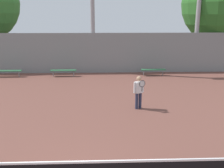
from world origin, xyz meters
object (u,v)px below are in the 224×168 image
(tennis_player, at_px, (139,91))
(bench_courtside_far, at_px, (7,71))
(bench_courtside_near, at_px, (63,71))
(bench_adjacent_court, at_px, (153,70))
(tree_green_broad, at_px, (224,3))
(light_pole_far_right, at_px, (199,8))

(tennis_player, distance_m, bench_courtside_far, 10.77)
(bench_courtside_near, bearing_deg, bench_adjacent_court, 0.00)
(tennis_player, bearing_deg, tree_green_broad, 27.76)
(bench_adjacent_court, distance_m, tree_green_broad, 8.57)
(tennis_player, relative_size, light_pole_far_right, 0.18)
(bench_courtside_far, relative_size, bench_adjacent_court, 1.14)
(light_pole_far_right, xyz_separation_m, tree_green_broad, (2.75, 2.05, 0.40))
(bench_courtside_near, xyz_separation_m, bench_adjacent_court, (6.42, 0.00, -0.00))
(bench_courtside_far, xyz_separation_m, bench_adjacent_court, (10.33, 0.00, -0.00))
(bench_courtside_near, xyz_separation_m, light_pole_far_right, (9.88, 1.50, 4.31))
(bench_courtside_near, xyz_separation_m, tree_green_broad, (12.63, 3.55, 4.71))
(tennis_player, xyz_separation_m, tree_green_broad, (8.22, 10.35, 4.26))
(tennis_player, xyz_separation_m, light_pole_far_right, (5.47, 8.30, 3.86))
(light_pole_far_right, bearing_deg, tennis_player, -123.36)
(tennis_player, relative_size, tree_green_broad, 0.18)
(bench_courtside_near, distance_m, light_pole_far_right, 10.89)
(tennis_player, relative_size, bench_courtside_far, 0.78)
(light_pole_far_right, bearing_deg, bench_courtside_far, -173.80)
(tennis_player, bearing_deg, bench_courtside_far, 116.96)
(bench_adjacent_court, xyz_separation_m, tree_green_broad, (6.22, 3.55, 4.71))
(light_pole_far_right, distance_m, tree_green_broad, 3.46)
(bench_courtside_far, bearing_deg, bench_courtside_near, 0.00)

